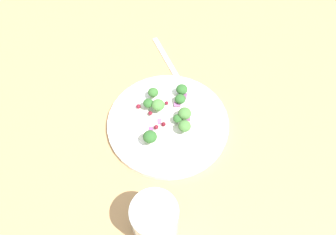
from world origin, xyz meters
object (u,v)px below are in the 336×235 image
broccoli_floret_2 (153,93)px  water_glass (155,221)px  broccoli_floret_0 (158,105)px  broccoli_floret_1 (178,119)px  plate (168,122)px  fork (171,66)px

broccoli_floret_2 → water_glass: 28.58cm
broccoli_floret_0 → broccoli_floret_1: broccoli_floret_0 is taller
plate → broccoli_floret_0: (2.98, 1.51, 2.60)cm
plate → broccoli_floret_1: bearing=-109.9°
broccoli_floret_2 → water_glass: size_ratio=0.24×
broccoli_floret_0 → broccoli_floret_2: size_ratio=1.20×
broccoli_floret_0 → broccoli_floret_2: (3.90, 0.40, -0.47)cm
broccoli_floret_0 → water_glass: water_glass is taller
broccoli_floret_2 → water_glass: (-28.14, 4.62, 1.97)cm
water_glass → plate: bearing=-17.1°
plate → broccoli_floret_1: (-0.69, -1.90, 1.87)cm
plate → broccoli_floret_0: broccoli_floret_0 is taller
water_glass → fork: bearing=-15.7°
fork → broccoli_floret_1: bearing=172.9°
fork → water_glass: water_glass is taller
fork → plate: bearing=166.1°
broccoli_floret_0 → water_glass: bearing=168.3°
broccoli_floret_1 → broccoli_floret_2: broccoli_floret_2 is taller
fork → broccoli_floret_2: bearing=147.6°
broccoli_floret_0 → plate: bearing=-153.1°
broccoli_floret_1 → water_glass: 22.34cm
broccoli_floret_0 → broccoli_floret_1: size_ratio=1.44×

